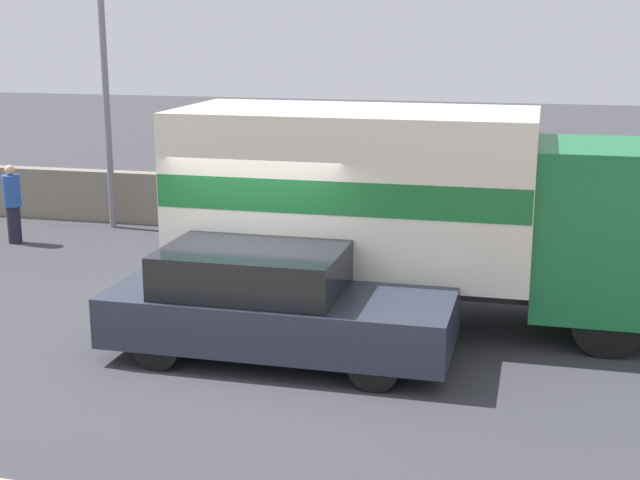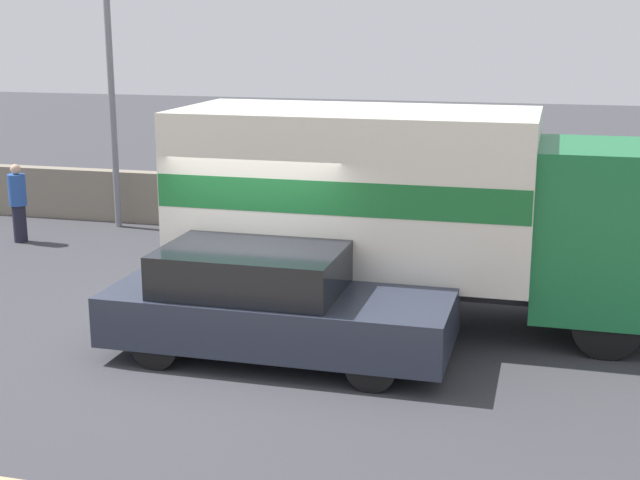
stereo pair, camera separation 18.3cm
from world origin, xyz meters
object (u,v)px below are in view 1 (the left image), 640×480
street_lamp (103,42)px  box_truck (406,201)px  car_hatchback (274,303)px  pedestrian (12,203)px

street_lamp → box_truck: size_ratio=0.93×
street_lamp → box_truck: 8.63m
car_hatchback → pedestrian: 8.32m
box_truck → pedestrian: (-8.30, 2.74, -0.96)m
car_hatchback → box_truck: bearing=53.7°
street_lamp → pedestrian: size_ratio=4.25×
car_hatchback → pedestrian: bearing=145.6°
box_truck → car_hatchback: box_truck is taller
car_hatchback → street_lamp: bearing=130.9°
street_lamp → car_hatchback: (5.61, -6.47, -3.19)m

